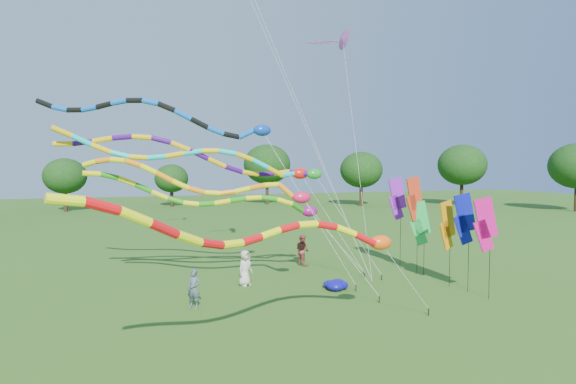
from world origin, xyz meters
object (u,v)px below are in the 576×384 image
object	(u,v)px
person_c	(302,250)
blue_nylon_heap	(336,284)
tube_kite_red	(289,234)
tube_kite_orange	(224,185)
person_b	(194,289)
person_a	(245,268)

from	to	relation	value
person_c	blue_nylon_heap	bearing A→B (deg)	152.27
tube_kite_red	person_c	size ratio (longest dim) A/B	6.91
tube_kite_orange	person_b	size ratio (longest dim) A/B	7.28
tube_kite_orange	person_b	distance (m)	4.62
person_b	person_c	bearing A→B (deg)	84.06
tube_kite_orange	tube_kite_red	bearing A→B (deg)	-64.18
blue_nylon_heap	person_c	world-z (taller)	person_c
tube_kite_orange	person_b	bearing A→B (deg)	-139.71
blue_nylon_heap	person_b	bearing A→B (deg)	-170.74
blue_nylon_heap	person_a	distance (m)	4.59
person_a	person_b	bearing A→B (deg)	-169.49
person_a	person_b	distance (m)	4.24
tube_kite_red	tube_kite_orange	xyz separation A→B (m)	(-0.67, 6.91, 1.25)
tube_kite_red	tube_kite_orange	world-z (taller)	tube_kite_orange
tube_kite_orange	blue_nylon_heap	bearing A→B (deg)	26.72
blue_nylon_heap	person_c	distance (m)	5.59
person_a	blue_nylon_heap	bearing A→B (deg)	-59.54
blue_nylon_heap	person_b	distance (m)	7.22
tube_kite_orange	person_c	size ratio (longest dim) A/B	6.51
blue_nylon_heap	person_b	size ratio (longest dim) A/B	0.95
person_b	person_c	world-z (taller)	person_c
tube_kite_orange	person_a	size ratio (longest dim) A/B	6.78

